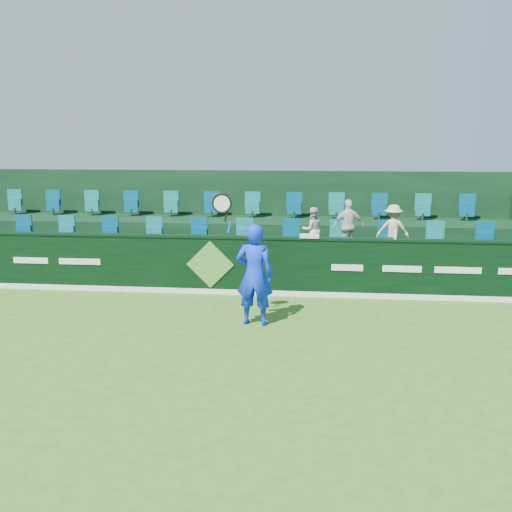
# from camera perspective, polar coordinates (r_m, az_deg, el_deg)

# --- Properties ---
(ground) EXTENTS (60.00, 60.00, 0.00)m
(ground) POSITION_cam_1_polar(r_m,az_deg,el_deg) (9.63, -8.79, -10.00)
(ground) COLOR #356618
(ground) RESTS_ON ground
(sponsor_hoarding) EXTENTS (16.00, 0.25, 1.35)m
(sponsor_hoarding) POSITION_cam_1_polar(r_m,az_deg,el_deg) (13.17, -4.50, -0.86)
(sponsor_hoarding) COLOR black
(sponsor_hoarding) RESTS_ON ground
(stand_tier_front) EXTENTS (16.00, 2.00, 0.80)m
(stand_tier_front) POSITION_cam_1_polar(r_m,az_deg,el_deg) (14.29, -3.70, -0.97)
(stand_tier_front) COLOR black
(stand_tier_front) RESTS_ON ground
(stand_tier_back) EXTENTS (16.00, 1.80, 1.30)m
(stand_tier_back) POSITION_cam_1_polar(r_m,az_deg,el_deg) (16.07, -2.59, 1.39)
(stand_tier_back) COLOR black
(stand_tier_back) RESTS_ON ground
(stand_rear) EXTENTS (16.00, 4.10, 2.60)m
(stand_rear) POSITION_cam_1_polar(r_m,az_deg,el_deg) (16.42, -2.38, 3.62)
(stand_rear) COLOR black
(stand_rear) RESTS_ON ground
(seat_row_front) EXTENTS (13.50, 0.50, 0.60)m
(seat_row_front) POSITION_cam_1_polar(r_m,az_deg,el_deg) (14.54, -3.48, 2.07)
(seat_row_front) COLOR #107275
(seat_row_front) RESTS_ON stand_tier_front
(seat_row_back) EXTENTS (13.50, 0.50, 0.60)m
(seat_row_back) POSITION_cam_1_polar(r_m,az_deg,el_deg) (16.22, -2.47, 4.89)
(seat_row_back) COLOR #107275
(seat_row_back) RESTS_ON stand_tier_back
(tennis_player) EXTENTS (1.20, 0.54, 2.58)m
(tennis_player) POSITION_cam_1_polar(r_m,az_deg,el_deg) (10.86, -0.18, -1.81)
(tennis_player) COLOR #0E2DF1
(tennis_player) RESTS_ON ground
(spectator_left) EXTENTS (0.64, 0.58, 1.09)m
(spectator_left) POSITION_cam_1_polar(r_m,az_deg,el_deg) (13.93, 5.64, 2.63)
(spectator_left) COLOR beige
(spectator_left) RESTS_ON stand_tier_front
(spectator_middle) EXTENTS (0.80, 0.43, 1.29)m
(spectator_middle) POSITION_cam_1_polar(r_m,az_deg,el_deg) (13.94, 9.23, 2.96)
(spectator_middle) COLOR silver
(spectator_middle) RESTS_ON stand_tier_front
(spectator_right) EXTENTS (0.79, 0.49, 1.18)m
(spectator_right) POSITION_cam_1_polar(r_m,az_deg,el_deg) (14.05, 13.53, 2.62)
(spectator_right) COLOR #CABD8F
(spectator_right) RESTS_ON stand_tier_front
(towel) EXTENTS (0.43, 0.28, 0.06)m
(towel) POSITION_cam_1_polar(r_m,az_deg,el_deg) (12.82, 5.37, 2.01)
(towel) COLOR silver
(towel) RESTS_ON sponsor_hoarding
(drinks_bottle) EXTENTS (0.07, 0.07, 0.22)m
(drinks_bottle) POSITION_cam_1_polar(r_m,az_deg,el_deg) (12.93, 13.77, 2.16)
(drinks_bottle) COLOR silver
(drinks_bottle) RESTS_ON sponsor_hoarding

